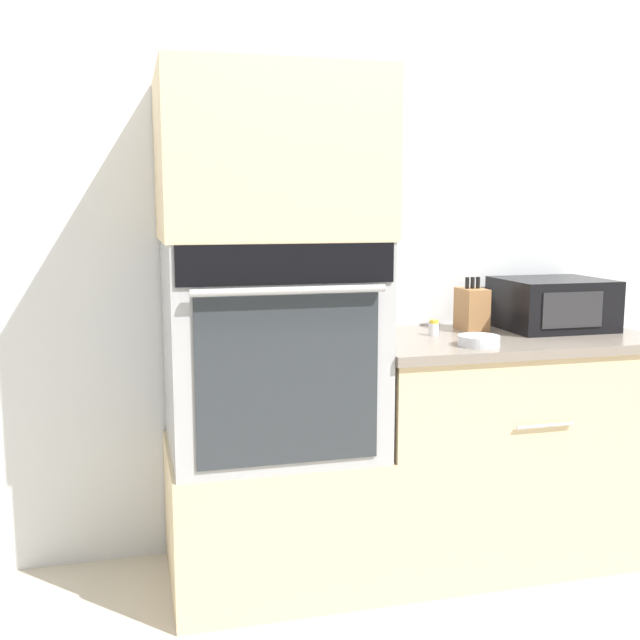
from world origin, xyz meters
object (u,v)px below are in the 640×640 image
microwave (552,304)px  knife_block (472,309)px  wall_oven (271,345)px  condiment_jar_mid (378,319)px  bowl (479,341)px  condiment_jar_near (434,328)px

microwave → knife_block: 0.34m
wall_oven → knife_block: 0.85m
condiment_jar_mid → knife_block: bearing=-12.3°
microwave → knife_block: size_ratio=1.93×
wall_oven → knife_block: bearing=9.0°
wall_oven → bowl: wall_oven is taller
knife_block → bowl: (-0.12, -0.31, -0.07)m
bowl → condiment_jar_mid: bearing=121.8°
condiment_jar_near → condiment_jar_mid: size_ratio=0.61×
wall_oven → condiment_jar_mid: wall_oven is taller
condiment_jar_mid → wall_oven: bearing=-155.8°
wall_oven → bowl: bearing=-14.2°
microwave → bowl: 0.54m
bowl → condiment_jar_near: size_ratio=2.44×
bowl → condiment_jar_near: 0.25m
microwave → bowl: bearing=-148.9°
wall_oven → condiment_jar_near: bearing=5.0°
bowl → condiment_jar_mid: 0.46m
microwave → condiment_jar_mid: microwave is taller
knife_block → bowl: bearing=-111.5°
microwave → knife_block: bearing=173.7°
microwave → bowl: (-0.46, -0.28, -0.08)m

